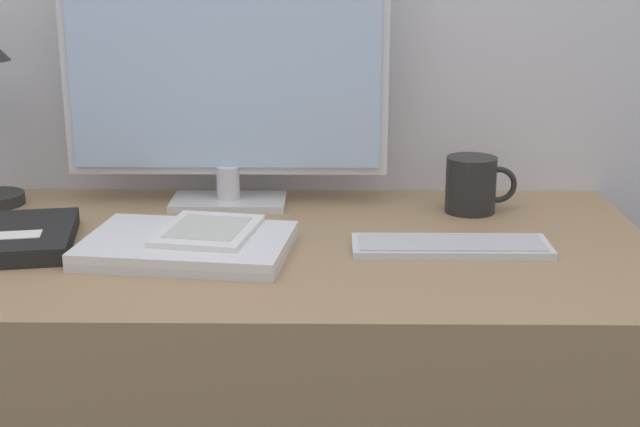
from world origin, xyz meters
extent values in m
cube|color=silver|center=(-0.09, 0.45, 0.75)|extent=(0.20, 0.11, 0.01)
cylinder|color=silver|center=(-0.09, 0.45, 0.79)|extent=(0.04, 0.04, 0.06)
cube|color=silver|center=(-0.09, 0.45, 1.01)|extent=(0.56, 0.01, 0.41)
cube|color=#ADC6E5|center=(-0.09, 0.44, 1.01)|extent=(0.53, 0.01, 0.38)
cube|color=silver|center=(0.27, 0.20, 0.75)|extent=(0.30, 0.10, 0.01)
cube|color=#B7B7BC|center=(0.27, 0.20, 0.76)|extent=(0.28, 0.08, 0.00)
cube|color=silver|center=(-0.12, 0.18, 0.75)|extent=(0.32, 0.25, 0.01)
cube|color=silver|center=(-0.12, 0.18, 0.76)|extent=(0.32, 0.25, 0.01)
cube|color=white|center=(-0.09, 0.20, 0.78)|extent=(0.16, 0.19, 0.01)
cube|color=beige|center=(-0.09, 0.20, 0.78)|extent=(0.12, 0.14, 0.00)
cube|color=black|center=(-0.39, 0.21, 0.76)|extent=(0.20, 0.24, 0.03)
cube|color=silver|center=(-0.39, 0.18, 0.77)|extent=(0.09, 0.05, 0.00)
cylinder|color=black|center=(0.33, 0.41, 0.79)|extent=(0.09, 0.09, 0.10)
torus|color=black|center=(0.38, 0.41, 0.79)|extent=(0.06, 0.01, 0.06)
camera|label=1|loc=(0.09, -1.07, 1.18)|focal=50.00mm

